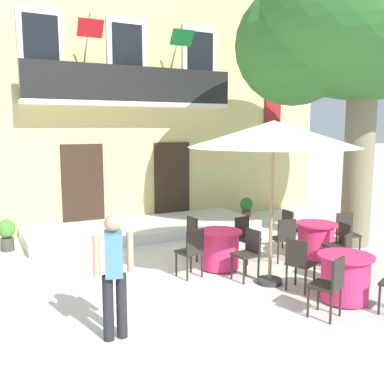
{
  "coord_description": "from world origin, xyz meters",
  "views": [
    {
      "loc": [
        -3.89,
        -6.54,
        2.73
      ],
      "look_at": [
        0.48,
        2.01,
        1.3
      ],
      "focal_mm": 40.62,
      "sensor_mm": 36.0,
      "label": 1
    }
  ],
  "objects_px": {
    "cafe_chair_middle_1": "(347,231)",
    "cafe_chair_front_1": "(245,236)",
    "cafe_chair_near_tree_1": "(330,283)",
    "cafe_table_middle": "(316,240)",
    "cafe_umbrella": "(273,135)",
    "cafe_chair_middle_3": "(284,237)",
    "cafe_chair_front_2": "(196,235)",
    "pedestrian_near_entrance": "(114,270)",
    "cafe_chair_near_tree_3": "(353,257)",
    "ground_planter_left": "(7,233)",
    "cafe_chair_near_tree_0": "(299,261)",
    "ground_planter_right": "(246,207)",
    "plane_tree": "(362,34)",
    "cafe_chair_middle_2": "(291,227)",
    "cafe_table_near_tree": "(345,277)",
    "cafe_chair_middle_0": "(340,243)",
    "cafe_chair_front_0": "(248,251)",
    "cafe_table_front": "(220,249)",
    "cafe_chair_front_3": "(192,250)"
  },
  "relations": [
    {
      "from": "cafe_chair_near_tree_1",
      "to": "cafe_chair_middle_0",
      "type": "relative_size",
      "value": 1.0
    },
    {
      "from": "cafe_table_middle",
      "to": "pedestrian_near_entrance",
      "type": "bearing_deg",
      "value": -162.82
    },
    {
      "from": "cafe_table_near_tree",
      "to": "cafe_chair_middle_3",
      "type": "xyz_separation_m",
      "value": [
        0.45,
        2.05,
        0.14
      ]
    },
    {
      "from": "cafe_chair_middle_1",
      "to": "cafe_chair_front_2",
      "type": "distance_m",
      "value": 3.24
    },
    {
      "from": "cafe_table_near_tree",
      "to": "cafe_chair_front_3",
      "type": "xyz_separation_m",
      "value": [
        -1.66,
        2.07,
        0.14
      ]
    },
    {
      "from": "plane_tree",
      "to": "cafe_umbrella",
      "type": "distance_m",
      "value": 4.09
    },
    {
      "from": "cafe_chair_front_1",
      "to": "cafe_chair_front_3",
      "type": "relative_size",
      "value": 1.0
    },
    {
      "from": "cafe_chair_front_3",
      "to": "cafe_chair_near_tree_0",
      "type": "bearing_deg",
      "value": -47.64
    },
    {
      "from": "cafe_chair_near_tree_3",
      "to": "cafe_chair_middle_2",
      "type": "distance_m",
      "value": 2.34
    },
    {
      "from": "cafe_chair_near_tree_3",
      "to": "cafe_umbrella",
      "type": "height_order",
      "value": "cafe_umbrella"
    },
    {
      "from": "plane_tree",
      "to": "cafe_chair_middle_1",
      "type": "distance_m",
      "value": 4.34
    },
    {
      "from": "cafe_chair_middle_1",
      "to": "cafe_chair_front_1",
      "type": "bearing_deg",
      "value": 162.49
    },
    {
      "from": "cafe_chair_front_0",
      "to": "cafe_table_middle",
      "type": "bearing_deg",
      "value": 11.25
    },
    {
      "from": "cafe_chair_near_tree_3",
      "to": "ground_planter_right",
      "type": "distance_m",
      "value": 5.64
    },
    {
      "from": "plane_tree",
      "to": "cafe_chair_front_1",
      "type": "distance_m",
      "value": 5.13
    },
    {
      "from": "cafe_chair_middle_1",
      "to": "pedestrian_near_entrance",
      "type": "height_order",
      "value": "pedestrian_near_entrance"
    },
    {
      "from": "cafe_umbrella",
      "to": "cafe_chair_front_1",
      "type": "bearing_deg",
      "value": 74.7
    },
    {
      "from": "cafe_table_middle",
      "to": "cafe_umbrella",
      "type": "relative_size",
      "value": 0.3
    },
    {
      "from": "cafe_table_near_tree",
      "to": "cafe_chair_front_1",
      "type": "distance_m",
      "value": 2.5
    },
    {
      "from": "cafe_table_middle",
      "to": "cafe_table_front",
      "type": "distance_m",
      "value": 2.16
    },
    {
      "from": "cafe_chair_front_2",
      "to": "cafe_chair_front_3",
      "type": "relative_size",
      "value": 1.0
    },
    {
      "from": "cafe_chair_near_tree_0",
      "to": "cafe_table_middle",
      "type": "xyz_separation_m",
      "value": [
        1.56,
        1.28,
        -0.14
      ]
    },
    {
      "from": "cafe_chair_front_0",
      "to": "cafe_umbrella",
      "type": "distance_m",
      "value": 2.12
    },
    {
      "from": "cafe_table_middle",
      "to": "cafe_chair_middle_0",
      "type": "bearing_deg",
      "value": -97.0
    },
    {
      "from": "cafe_chair_front_2",
      "to": "cafe_table_front",
      "type": "bearing_deg",
      "value": -80.34
    },
    {
      "from": "cafe_chair_front_2",
      "to": "pedestrian_near_entrance",
      "type": "bearing_deg",
      "value": -134.62
    },
    {
      "from": "cafe_chair_middle_0",
      "to": "cafe_chair_front_2",
      "type": "distance_m",
      "value": 2.84
    },
    {
      "from": "cafe_chair_near_tree_0",
      "to": "cafe_chair_front_2",
      "type": "xyz_separation_m",
      "value": [
        -0.69,
        2.37,
        0.0
      ]
    },
    {
      "from": "cafe_chair_near_tree_1",
      "to": "cafe_chair_middle_2",
      "type": "relative_size",
      "value": 1.0
    },
    {
      "from": "cafe_chair_near_tree_3",
      "to": "ground_planter_left",
      "type": "relative_size",
      "value": 1.26
    },
    {
      "from": "cafe_table_near_tree",
      "to": "cafe_umbrella",
      "type": "bearing_deg",
      "value": 115.41
    },
    {
      "from": "cafe_chair_middle_1",
      "to": "cafe_table_front",
      "type": "height_order",
      "value": "cafe_chair_middle_1"
    },
    {
      "from": "cafe_chair_near_tree_3",
      "to": "ground_planter_right",
      "type": "xyz_separation_m",
      "value": [
        1.48,
        5.44,
        -0.16
      ]
    },
    {
      "from": "cafe_table_near_tree",
      "to": "ground_planter_right",
      "type": "bearing_deg",
      "value": 70.2
    },
    {
      "from": "cafe_chair_near_tree_0",
      "to": "cafe_umbrella",
      "type": "height_order",
      "value": "cafe_umbrella"
    },
    {
      "from": "cafe_table_middle",
      "to": "cafe_chair_front_3",
      "type": "xyz_separation_m",
      "value": [
        -2.85,
        0.13,
        0.14
      ]
    },
    {
      "from": "cafe_chair_middle_0",
      "to": "cafe_chair_middle_1",
      "type": "distance_m",
      "value": 1.04
    },
    {
      "from": "ground_planter_left",
      "to": "cafe_chair_near_tree_0",
      "type": "bearing_deg",
      "value": -49.44
    },
    {
      "from": "cafe_chair_middle_3",
      "to": "cafe_chair_front_2",
      "type": "relative_size",
      "value": 1.0
    },
    {
      "from": "cafe_chair_front_3",
      "to": "cafe_table_middle",
      "type": "bearing_deg",
      "value": -2.7
    },
    {
      "from": "cafe_chair_middle_1",
      "to": "ground_planter_left",
      "type": "relative_size",
      "value": 1.26
    },
    {
      "from": "cafe_chair_near_tree_1",
      "to": "ground_planter_left",
      "type": "relative_size",
      "value": 1.26
    },
    {
      "from": "cafe_table_middle",
      "to": "pedestrian_near_entrance",
      "type": "xyz_separation_m",
      "value": [
        -4.79,
        -1.48,
        0.54
      ]
    },
    {
      "from": "cafe_chair_near_tree_1",
      "to": "ground_planter_left",
      "type": "bearing_deg",
      "value": 123.31
    },
    {
      "from": "cafe_chair_near_tree_1",
      "to": "cafe_table_near_tree",
      "type": "bearing_deg",
      "value": 28.21
    },
    {
      "from": "cafe_table_front",
      "to": "cafe_chair_front_2",
      "type": "relative_size",
      "value": 0.95
    },
    {
      "from": "cafe_chair_front_1",
      "to": "cafe_chair_front_0",
      "type": "bearing_deg",
      "value": -121.0
    },
    {
      "from": "cafe_chair_near_tree_1",
      "to": "cafe_chair_middle_1",
      "type": "distance_m",
      "value": 3.39
    },
    {
      "from": "cafe_chair_middle_0",
      "to": "cafe_chair_front_0",
      "type": "height_order",
      "value": "same"
    },
    {
      "from": "cafe_chair_middle_1",
      "to": "cafe_chair_front_2",
      "type": "bearing_deg",
      "value": 157.91
    }
  ]
}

